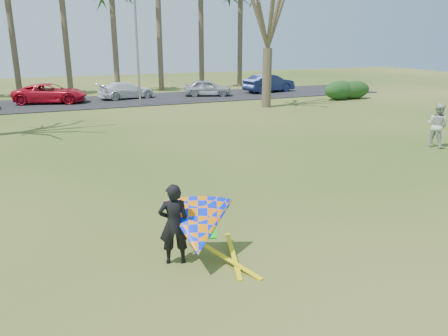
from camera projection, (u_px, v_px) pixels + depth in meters
name	position (u px, v px, depth m)	size (l,w,h in m)	color
ground	(255.00, 231.00, 10.97)	(100.00, 100.00, 0.00)	#1F4910
parking_strip	(105.00, 102.00, 33.01)	(46.00, 7.00, 0.06)	black
bare_tree_right	(269.00, 8.00, 28.70)	(6.27, 6.27, 9.21)	#48372B
streetlight	(139.00, 41.00, 29.90)	(2.28, 0.18, 8.00)	gray
hedge_near	(354.00, 90.00, 34.46)	(2.83, 1.28, 1.41)	#173613
hedge_far	(340.00, 90.00, 33.95)	(2.67, 1.26, 1.49)	#163C16
car_2	(51.00, 93.00, 31.85)	(2.35, 5.09, 1.42)	red
car_3	(127.00, 90.00, 34.30)	(1.80, 4.43, 1.28)	white
car_4	(207.00, 88.00, 35.82)	(1.56, 3.87, 1.32)	#ABB1B9
car_5	(269.00, 83.00, 38.35)	(1.64, 4.70, 1.55)	navy
pedestrian_a	(437.00, 125.00, 19.15)	(0.94, 0.73, 1.93)	beige
kite_flyer	(195.00, 227.00, 9.16)	(2.13, 2.39, 2.02)	black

